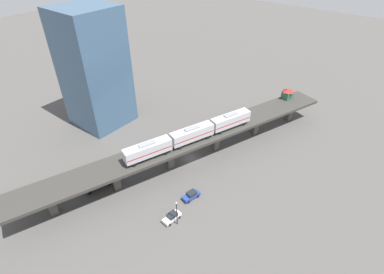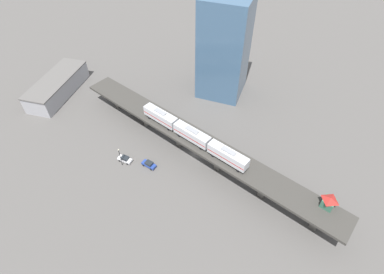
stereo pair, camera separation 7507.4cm
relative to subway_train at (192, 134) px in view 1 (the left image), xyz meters
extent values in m
plane|color=#514F4C|center=(1.20, -0.80, -9.43)|extent=(400.00, 400.00, 0.00)
cube|color=#393733|center=(1.20, -0.80, -2.94)|extent=(38.87, 89.46, 0.80)
cube|color=#47443F|center=(-11.76, -37.06, -6.39)|extent=(2.30, 2.30, 6.09)
cube|color=#47443F|center=(-6.71, -22.93, -6.39)|extent=(2.30, 2.30, 6.09)
cube|color=#47443F|center=(-1.66, -8.81, -6.39)|extent=(2.30, 2.30, 6.09)
cube|color=#47443F|center=(3.39, 5.32, -6.39)|extent=(2.30, 2.30, 6.09)
cube|color=#47443F|center=(8.44, 19.44, -6.39)|extent=(2.30, 2.30, 6.09)
cube|color=#47443F|center=(13.48, 33.57, -6.39)|extent=(2.30, 2.30, 6.09)
cube|color=silver|center=(-4.24, -11.86, 0.00)|extent=(6.68, 12.24, 3.10)
cube|color=#B21E1E|center=(-4.24, -11.86, -0.30)|extent=(6.63, 12.03, 0.24)
cube|color=gray|center=(-4.24, -11.86, 1.73)|extent=(2.73, 4.43, 0.36)
cylinder|color=black|center=(-6.77, -15.42, -2.12)|extent=(0.49, 0.87, 0.84)
cylinder|color=black|center=(-4.53, -16.22, -2.12)|extent=(0.49, 0.87, 0.84)
cylinder|color=black|center=(-3.95, -7.51, -2.12)|extent=(0.49, 0.87, 0.84)
cylinder|color=black|center=(-1.71, -8.31, -2.12)|extent=(0.49, 0.87, 0.84)
cube|color=silver|center=(0.00, 0.00, 0.00)|extent=(6.68, 12.24, 3.10)
cube|color=#B21E1E|center=(0.00, 0.00, -0.30)|extent=(6.63, 12.03, 0.24)
cube|color=gray|center=(0.00, 0.00, 1.73)|extent=(2.73, 4.43, 0.36)
cylinder|color=black|center=(-2.53, -3.55, -2.12)|extent=(0.49, 0.87, 0.84)
cylinder|color=black|center=(-0.29, -4.36, -2.12)|extent=(0.49, 0.87, 0.84)
cylinder|color=black|center=(0.29, 4.36, -2.12)|extent=(0.49, 0.87, 0.84)
cylinder|color=black|center=(2.53, 3.55, -2.12)|extent=(0.49, 0.87, 0.84)
cube|color=silver|center=(4.24, 11.86, 0.00)|extent=(6.68, 12.24, 3.10)
cube|color=#B21E1E|center=(4.24, 11.86, -0.30)|extent=(6.63, 12.03, 0.24)
cube|color=gray|center=(4.24, 11.86, 1.73)|extent=(2.73, 4.43, 0.36)
cylinder|color=black|center=(1.71, 8.31, -2.12)|extent=(0.49, 0.87, 0.84)
cylinder|color=black|center=(3.95, 7.51, -2.12)|extent=(0.49, 0.87, 0.84)
cylinder|color=black|center=(4.53, 16.22, -2.12)|extent=(0.49, 0.87, 0.84)
cylinder|color=black|center=(6.77, 15.42, -2.12)|extent=(0.49, 0.87, 0.84)
cube|color=#33604C|center=(-9.60, -38.14, -1.29)|extent=(3.58, 3.58, 2.50)
pyramid|color=maroon|center=(-9.60, -38.14, 0.41)|extent=(4.12, 4.12, 0.90)
cube|color=#233D93|center=(-8.21, 10.73, -8.70)|extent=(2.72, 4.69, 0.80)
cube|color=#1E2328|center=(-8.24, 10.58, -7.92)|extent=(2.08, 2.51, 0.76)
cylinder|color=black|center=(-9.36, 9.52, -9.10)|extent=(0.38, 0.70, 0.66)
cylinder|color=black|center=(-7.69, 9.15, -9.10)|extent=(0.38, 0.70, 0.66)
cylinder|color=black|center=(-8.73, 12.31, -9.10)|extent=(0.38, 0.70, 0.66)
cylinder|color=black|center=(-7.06, 11.94, -9.10)|extent=(0.38, 0.70, 0.66)
cube|color=silver|center=(-8.90, 18.47, -8.70)|extent=(2.25, 4.57, 0.80)
cube|color=#1E2328|center=(-8.91, 18.32, -7.92)|extent=(1.86, 2.36, 0.76)
cylinder|color=black|center=(-9.90, 17.14, -9.10)|extent=(0.31, 0.68, 0.66)
cylinder|color=black|center=(-8.20, 16.96, -9.10)|extent=(0.31, 0.68, 0.66)
cylinder|color=black|center=(-9.60, 19.98, -9.10)|extent=(0.31, 0.68, 0.66)
cylinder|color=black|center=(-7.90, 19.80, -9.10)|extent=(0.31, 0.68, 0.66)
cube|color=#333338|center=(12.82, 24.86, -7.78)|extent=(2.56, 2.40, 2.30)
cube|color=#2D333D|center=(12.09, 21.33, -7.58)|extent=(3.30, 5.56, 2.70)
cylinder|color=black|center=(13.79, 24.66, -8.93)|extent=(0.54, 1.05, 1.00)
cylinder|color=black|center=(11.85, 25.06, -8.93)|extent=(0.54, 1.05, 1.00)
cylinder|color=black|center=(12.79, 19.59, -8.93)|extent=(0.54, 1.05, 1.00)
cylinder|color=black|center=(10.76, 20.01, -8.93)|extent=(0.54, 1.05, 1.00)
cylinder|color=black|center=(-10.56, 18.57, -6.18)|extent=(0.20, 0.20, 6.50)
sphere|color=beige|center=(-10.56, 18.57, -2.71)|extent=(0.44, 0.44, 0.44)
cube|color=#3D5B7A|center=(36.56, 1.35, 8.57)|extent=(16.00, 16.00, 36.00)
camera|label=1|loc=(-39.33, 49.73, 44.49)|focal=28.00mm
camera|label=2|loc=(-57.97, -21.31, 60.03)|focal=28.00mm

